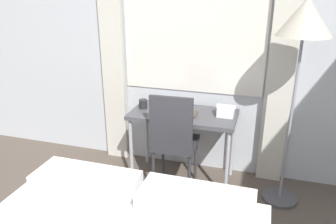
{
  "coord_description": "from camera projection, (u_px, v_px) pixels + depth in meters",
  "views": [
    {
      "loc": [
        0.77,
        -0.18,
        1.85
      ],
      "look_at": [
        0.04,
        2.24,
        0.88
      ],
      "focal_mm": 35.0,
      "sensor_mm": 36.0,
      "label": 1
    }
  ],
  "objects": [
    {
      "name": "telephone",
      "position": [
        226.0,
        111.0,
        3.02
      ],
      "size": [
        0.17,
        0.15,
        0.1
      ],
      "color": "white",
      "rests_on": "desk"
    },
    {
      "name": "desk_chair",
      "position": [
        174.0,
        138.0,
        2.98
      ],
      "size": [
        0.42,
        0.42,
        0.99
      ],
      "rotation": [
        0.0,
        0.0,
        0.04
      ],
      "color": "#333338",
      "rests_on": "ground_plane"
    },
    {
      "name": "mug",
      "position": [
        143.0,
        104.0,
        3.21
      ],
      "size": [
        0.08,
        0.08,
        0.09
      ],
      "color": "#262628",
      "rests_on": "desk"
    },
    {
      "name": "book",
      "position": [
        185.0,
        114.0,
        3.05
      ],
      "size": [
        0.23,
        0.17,
        0.02
      ],
      "rotation": [
        0.0,
        0.0,
        0.08
      ],
      "color": "#4C4238",
      "rests_on": "desk"
    },
    {
      "name": "desk",
      "position": [
        183.0,
        120.0,
        3.14
      ],
      "size": [
        1.0,
        0.51,
        0.73
      ],
      "color": "#4C4C51",
      "rests_on": "ground_plane"
    },
    {
      "name": "standing_lamp",
      "position": [
        304.0,
        31.0,
        2.49
      ],
      "size": [
        0.42,
        0.42,
        1.78
      ],
      "color": "#4C4C51",
      "rests_on": "ground_plane"
    },
    {
      "name": "wall_back_with_window",
      "position": [
        187.0,
        40.0,
        3.2
      ],
      "size": [
        5.31,
        0.13,
        2.7
      ],
      "color": "silver",
      "rests_on": "ground_plane"
    }
  ]
}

